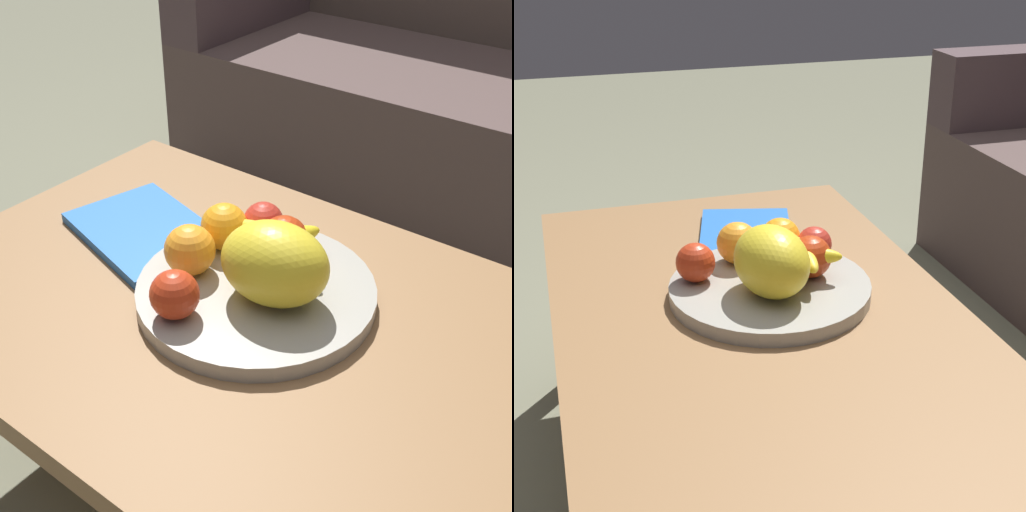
% 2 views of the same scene
% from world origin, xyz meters
% --- Properties ---
extents(ground_plane, '(8.00, 8.00, 0.00)m').
position_xyz_m(ground_plane, '(0.00, 0.00, 0.00)').
color(ground_plane, '#707159').
extents(coffee_table, '(1.11, 0.67, 0.40)m').
position_xyz_m(coffee_table, '(0.00, 0.00, 0.36)').
color(coffee_table, olive).
rests_on(coffee_table, ground_plane).
extents(fruit_bowl, '(0.34, 0.34, 0.03)m').
position_xyz_m(fruit_bowl, '(-0.05, 0.03, 0.41)').
color(fruit_bowl, '#9E9C90').
rests_on(fruit_bowl, coffee_table).
extents(melon_large_front, '(0.17, 0.14, 0.12)m').
position_xyz_m(melon_large_front, '(-0.01, 0.02, 0.48)').
color(melon_large_front, yellow).
rests_on(melon_large_front, fruit_bowl).
extents(orange_front, '(0.07, 0.07, 0.07)m').
position_xyz_m(orange_front, '(-0.15, 0.08, 0.46)').
color(orange_front, orange).
rests_on(orange_front, fruit_bowl).
extents(orange_left, '(0.08, 0.08, 0.08)m').
position_xyz_m(orange_left, '(-0.15, -0.00, 0.46)').
color(orange_left, orange).
rests_on(orange_left, fruit_bowl).
extents(apple_front, '(0.06, 0.06, 0.06)m').
position_xyz_m(apple_front, '(-0.11, 0.13, 0.45)').
color(apple_front, red).
rests_on(apple_front, fruit_bowl).
extents(apple_left, '(0.07, 0.07, 0.07)m').
position_xyz_m(apple_left, '(-0.05, 0.10, 0.46)').
color(apple_left, '#BA3512').
rests_on(apple_left, fruit_bowl).
extents(apple_right, '(0.07, 0.07, 0.07)m').
position_xyz_m(apple_right, '(-0.09, -0.09, 0.46)').
color(apple_right, red).
rests_on(apple_right, fruit_bowl).
extents(banana_bunch, '(0.15, 0.15, 0.06)m').
position_xyz_m(banana_bunch, '(-0.06, 0.08, 0.45)').
color(banana_bunch, yellow).
rests_on(banana_bunch, fruit_bowl).
extents(magazine, '(0.29, 0.24, 0.02)m').
position_xyz_m(magazine, '(-0.30, 0.06, 0.41)').
color(magazine, blue).
rests_on(magazine, coffee_table).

